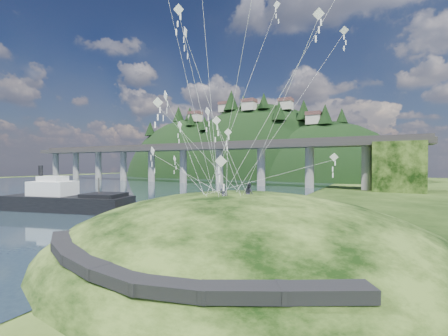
% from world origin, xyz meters
% --- Properties ---
extents(ground, '(320.00, 320.00, 0.00)m').
position_xyz_m(ground, '(0.00, 0.00, 0.00)').
color(ground, black).
rests_on(ground, ground).
extents(water, '(240.00, 240.00, 0.00)m').
position_xyz_m(water, '(-72.00, 30.00, 0.01)').
color(water, '#293D4C').
rests_on(water, ground).
extents(grass_hill, '(36.00, 32.00, 13.00)m').
position_xyz_m(grass_hill, '(8.00, 2.00, -1.50)').
color(grass_hill, black).
rests_on(grass_hill, ground).
extents(footpath, '(22.29, 5.84, 0.83)m').
position_xyz_m(footpath, '(7.46, -9.74, 2.08)').
color(footpath, black).
rests_on(footpath, ground).
extents(bridge, '(160.00, 11.00, 15.00)m').
position_xyz_m(bridge, '(-26.46, 70.07, 9.70)').
color(bridge, '#2D2B2B').
rests_on(bridge, ground).
extents(far_ridge, '(153.00, 70.00, 94.50)m').
position_xyz_m(far_ridge, '(-43.58, 122.17, -7.44)').
color(far_ridge, black).
rests_on(far_ridge, ground).
extents(work_barge, '(21.07, 10.47, 7.11)m').
position_xyz_m(work_barge, '(-25.11, 8.00, 1.78)').
color(work_barge, black).
rests_on(work_barge, ground).
extents(wooden_dock, '(16.08, 6.35, 1.14)m').
position_xyz_m(wooden_dock, '(-7.14, 7.21, 0.50)').
color(wooden_dock, '#321F14').
rests_on(wooden_dock, ground).
extents(kite_flyers, '(2.38, 2.58, 1.88)m').
position_xyz_m(kite_flyers, '(8.28, 0.76, 5.87)').
color(kite_flyers, '#272834').
rests_on(kite_flyers, ground).
extents(kite_swarm, '(19.68, 17.74, 21.09)m').
position_xyz_m(kite_swarm, '(6.88, 1.63, 15.64)').
color(kite_swarm, white).
rests_on(kite_swarm, ground).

